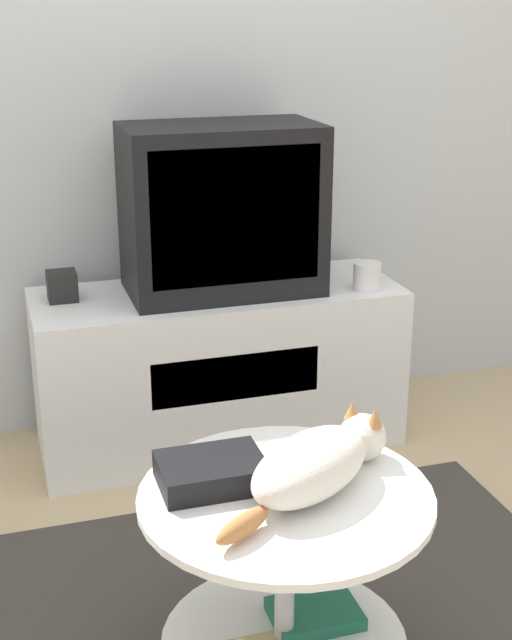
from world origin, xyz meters
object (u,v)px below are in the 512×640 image
at_px(speaker, 62,286).
at_px(tv, 222,210).
at_px(dvd_box, 212,472).
at_px(cat, 317,463).

bearing_deg(speaker, tv, -5.72).
height_order(tv, speaker, tv).
height_order(dvd_box, cat, cat).
bearing_deg(cat, tv, 50.77).
bearing_deg(cat, dvd_box, 124.34).
relative_size(dvd_box, cat, 0.47).
height_order(speaker, dvd_box, speaker).
distance_m(tv, cat, 1.28).
xyz_separation_m(speaker, dvd_box, (0.19, -1.21, -0.07)).
bearing_deg(speaker, dvd_box, -81.05).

